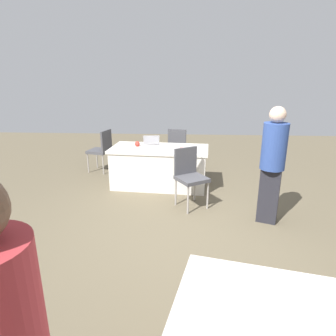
{
  "coord_description": "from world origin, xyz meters",
  "views": [
    {
      "loc": [
        -0.04,
        3.59,
        2.08
      ],
      "look_at": [
        0.18,
        -0.13,
        0.9
      ],
      "focal_mm": 31.01,
      "sensor_mm": 36.0,
      "label": 1
    }
  ],
  "objects_px": {
    "chair_tucked_right": "(190,173)",
    "chair_by_pillar": "(178,146)",
    "person_presenter": "(273,160)",
    "yarn_ball": "(137,144)",
    "chair_tucked_left": "(102,148)",
    "laptop_silver": "(151,145)",
    "scissors_red": "(184,148)",
    "table_foreground": "(160,167)"
  },
  "relations": [
    {
      "from": "person_presenter",
      "to": "yarn_ball",
      "type": "relative_size",
      "value": 16.83
    },
    {
      "from": "chair_tucked_left",
      "to": "chair_tucked_right",
      "type": "relative_size",
      "value": 0.97
    },
    {
      "from": "chair_by_pillar",
      "to": "laptop_silver",
      "type": "xyz_separation_m",
      "value": [
        0.5,
        1.11,
        0.27
      ]
    },
    {
      "from": "person_presenter",
      "to": "yarn_ball",
      "type": "height_order",
      "value": "person_presenter"
    },
    {
      "from": "chair_by_pillar",
      "to": "laptop_silver",
      "type": "bearing_deg",
      "value": -101.9
    },
    {
      "from": "table_foreground",
      "to": "yarn_ball",
      "type": "distance_m",
      "value": 0.62
    },
    {
      "from": "chair_by_pillar",
      "to": "person_presenter",
      "type": "height_order",
      "value": "person_presenter"
    },
    {
      "from": "chair_tucked_right",
      "to": "table_foreground",
      "type": "bearing_deg",
      "value": -90.12
    },
    {
      "from": "chair_tucked_left",
      "to": "laptop_silver",
      "type": "bearing_deg",
      "value": -107.87
    },
    {
      "from": "scissors_red",
      "to": "chair_tucked_left",
      "type": "bearing_deg",
      "value": 161.69
    },
    {
      "from": "table_foreground",
      "to": "scissors_red",
      "type": "xyz_separation_m",
      "value": [
        -0.48,
        0.01,
        0.39
      ]
    },
    {
      "from": "person_presenter",
      "to": "laptop_silver",
      "type": "xyz_separation_m",
      "value": [
        1.89,
        -1.48,
        -0.14
      ]
    },
    {
      "from": "table_foreground",
      "to": "chair_tucked_left",
      "type": "height_order",
      "value": "chair_tucked_left"
    },
    {
      "from": "chair_tucked_left",
      "to": "person_presenter",
      "type": "xyz_separation_m",
      "value": [
        -3.1,
        2.24,
        0.41
      ]
    },
    {
      "from": "chair_by_pillar",
      "to": "person_presenter",
      "type": "xyz_separation_m",
      "value": [
        -1.39,
        2.59,
        0.41
      ]
    },
    {
      "from": "yarn_ball",
      "to": "chair_by_pillar",
      "type": "bearing_deg",
      "value": -125.07
    },
    {
      "from": "person_presenter",
      "to": "scissors_red",
      "type": "relative_size",
      "value": 9.45
    },
    {
      "from": "chair_tucked_right",
      "to": "person_presenter",
      "type": "xyz_separation_m",
      "value": [
        -1.15,
        0.5,
        0.38
      ]
    },
    {
      "from": "scissors_red",
      "to": "table_foreground",
      "type": "bearing_deg",
      "value": -175.32
    },
    {
      "from": "chair_tucked_right",
      "to": "person_presenter",
      "type": "bearing_deg",
      "value": 124.54
    },
    {
      "from": "laptop_silver",
      "to": "person_presenter",
      "type": "bearing_deg",
      "value": 135.45
    },
    {
      "from": "chair_tucked_right",
      "to": "yarn_ball",
      "type": "relative_size",
      "value": 9.65
    },
    {
      "from": "laptop_silver",
      "to": "yarn_ball",
      "type": "relative_size",
      "value": 3.44
    },
    {
      "from": "table_foreground",
      "to": "chair_tucked_right",
      "type": "relative_size",
      "value": 1.98
    },
    {
      "from": "chair_tucked_right",
      "to": "chair_by_pillar",
      "type": "height_order",
      "value": "chair_tucked_right"
    },
    {
      "from": "table_foreground",
      "to": "chair_tucked_right",
      "type": "xyz_separation_m",
      "value": [
        -0.57,
        0.91,
        0.18
      ]
    },
    {
      "from": "chair_tucked_left",
      "to": "chair_tucked_right",
      "type": "distance_m",
      "value": 2.61
    },
    {
      "from": "chair_by_pillar",
      "to": "yarn_ball",
      "type": "relative_size",
      "value": 9.36
    },
    {
      "from": "chair_by_pillar",
      "to": "yarn_ball",
      "type": "bearing_deg",
      "value": -112.89
    },
    {
      "from": "chair_by_pillar",
      "to": "person_presenter",
      "type": "bearing_deg",
      "value": -49.59
    },
    {
      "from": "chair_tucked_right",
      "to": "chair_by_pillar",
      "type": "relative_size",
      "value": 1.03
    },
    {
      "from": "chair_by_pillar",
      "to": "yarn_ball",
      "type": "height_order",
      "value": "chair_by_pillar"
    },
    {
      "from": "laptop_silver",
      "to": "scissors_red",
      "type": "distance_m",
      "value": 0.65
    },
    {
      "from": "chair_by_pillar",
      "to": "yarn_ball",
      "type": "distance_m",
      "value": 1.38
    },
    {
      "from": "table_foreground",
      "to": "yarn_ball",
      "type": "relative_size",
      "value": 19.06
    },
    {
      "from": "laptop_silver",
      "to": "yarn_ball",
      "type": "height_order",
      "value": "laptop_silver"
    },
    {
      "from": "laptop_silver",
      "to": "chair_tucked_right",
      "type": "bearing_deg",
      "value": 120.3
    },
    {
      "from": "chair_by_pillar",
      "to": "laptop_silver",
      "type": "height_order",
      "value": "laptop_silver"
    },
    {
      "from": "chair_tucked_left",
      "to": "person_presenter",
      "type": "distance_m",
      "value": 3.84
    },
    {
      "from": "chair_tucked_left",
      "to": "laptop_silver",
      "type": "relative_size",
      "value": 2.73
    },
    {
      "from": "yarn_ball",
      "to": "scissors_red",
      "type": "bearing_deg",
      "value": 174.39
    },
    {
      "from": "chair_tucked_left",
      "to": "scissors_red",
      "type": "bearing_deg",
      "value": -100.16
    }
  ]
}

